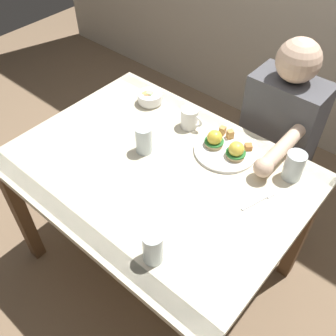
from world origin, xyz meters
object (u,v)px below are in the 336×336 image
Objects in this scene: dining_table at (157,185)px; diner_person at (276,136)px; fruit_bowl at (150,98)px; eggs_benedict_plate at (226,147)px; water_glass_near at (294,167)px; water_glass_far at (153,248)px; coffee_mug at (190,118)px; water_glass_extra at (144,141)px; fork at (260,200)px.

diner_person is (0.24, 0.60, 0.02)m from dining_table.
diner_person is (0.56, 0.29, -0.12)m from fruit_bowl.
diner_person is at bearing 26.81° from fruit_bowl.
eggs_benedict_plate is 2.25× the size of fruit_bowl.
diner_person is at bearing 76.59° from eggs_benedict_plate.
water_glass_near is 0.66m from water_glass_far.
water_glass_far is at bearing -104.85° from water_glass_near.
coffee_mug is (-0.06, 0.30, 0.16)m from dining_table.
coffee_mug reaches higher than fruit_bowl.
fruit_bowl is (-0.48, 0.05, 0.01)m from eggs_benedict_plate.
coffee_mug reaches higher than eggs_benedict_plate.
water_glass_extra reaches higher than fruit_bowl.
coffee_mug is 0.91× the size of water_glass_near.
water_glass_near is 0.97× the size of water_glass_extra.
water_glass_far reaches higher than dining_table.
fruit_bowl is at bearing 128.54° from water_glass_extra.
water_glass_near is at bearing 26.16° from water_glass_extra.
water_glass_extra is (-0.52, -0.08, 0.05)m from fork.
fruit_bowl is 1.08× the size of coffee_mug.
dining_table is at bearing -144.71° from water_glass_near.
coffee_mug is at bearing 118.58° from water_glass_far.
coffee_mug is at bearing 79.84° from water_glass_extra.
fork is at bearing 16.93° from dining_table.
coffee_mug is at bearing 101.55° from dining_table.
diner_person reaches higher than water_glass_extra.
dining_table is at bearing -78.45° from coffee_mug.
water_glass_far is (-0.17, -0.64, 0.00)m from water_glass_near.
fork is 1.23× the size of water_glass_extra.
fruit_bowl is (-0.32, 0.32, 0.14)m from dining_table.
eggs_benedict_plate is 0.60m from water_glass_far.
fruit_bowl is at bearing 133.28° from water_glass_far.
eggs_benedict_plate is (0.16, 0.26, 0.13)m from dining_table.
fork is 1.19× the size of water_glass_far.
water_glass_far reaches higher than water_glass_near.
coffee_mug is 0.71m from water_glass_far.
water_glass_far is (0.34, -0.62, 0.01)m from coffee_mug.
fruit_bowl is 0.76m from fork.
diner_person reaches higher than coffee_mug.
water_glass_extra reaches higher than coffee_mug.
coffee_mug is 0.51m from water_glass_near.
diner_person is at bearing 44.93° from coffee_mug.
eggs_benedict_plate is at bearing -169.65° from water_glass_near.
fruit_bowl is 0.98× the size of water_glass_near.
dining_table is 9.85× the size of water_glass_near.
water_glass_near reaches higher than fork.
fork is (0.48, -0.17, -0.05)m from coffee_mug.
eggs_benedict_plate is at bearing -6.14° from fruit_bowl.
dining_table is at bearing -44.34° from fruit_bowl.
water_glass_near is at bearing 35.29° from dining_table.
fork is at bearing -19.85° from coffee_mug.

